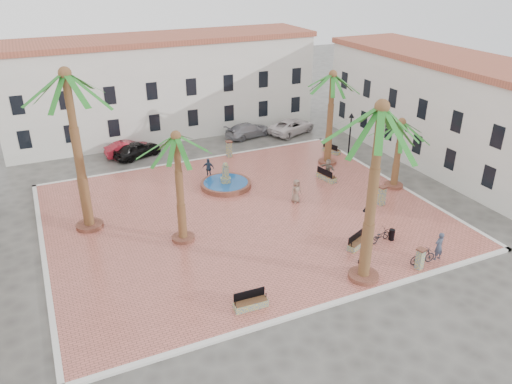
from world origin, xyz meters
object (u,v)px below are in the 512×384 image
at_px(palm_ne, 332,85).
at_px(car_red, 128,149).
at_px(pedestrian_fountain_b, 208,168).
at_px(bicycle_b, 423,256).
at_px(bollard_e, 382,195).
at_px(car_silver, 248,130).
at_px(car_white, 292,126).
at_px(pedestrian_fountain_a, 296,191).
at_px(litter_bin, 392,235).
at_px(pedestrian_north, 179,156).
at_px(palm_e, 401,131).
at_px(pedestrian_east, 328,168).
at_px(fountain, 226,183).
at_px(bench_s, 251,303).
at_px(bollard_n, 229,149).
at_px(palm_s, 380,127).
at_px(lamppost_s, 365,225).
at_px(palm_sw, 177,149).
at_px(bench_e, 326,177).
at_px(lamppost_e, 350,128).
at_px(cyclist_b, 364,261).
at_px(bicycle_a, 381,236).
at_px(bench_se, 357,243).
at_px(bollard_se, 420,258).
at_px(car_black, 137,149).
at_px(cyclist_a, 439,246).
at_px(bench_ne, 331,150).

height_order(palm_ne, car_red, palm_ne).
bearing_deg(pedestrian_fountain_b, bicycle_b, -32.45).
height_order(bollard_e, car_silver, bollard_e).
bearing_deg(car_silver, car_white, -112.04).
distance_m(pedestrian_fountain_a, car_silver, 15.20).
relative_size(litter_bin, pedestrian_north, 0.47).
relative_size(palm_e, pedestrian_east, 3.59).
relative_size(fountain, bench_s, 2.16).
bearing_deg(bollard_n, palm_s, -90.21).
bearing_deg(bollard_n, lamppost_s, -88.00).
xyz_separation_m(palm_sw, pedestrian_north, (3.38, 12.03, -5.33)).
bearing_deg(bench_e, bollard_n, 23.20).
relative_size(lamppost_e, cyclist_b, 2.15).
height_order(palm_s, bicycle_a, palm_s).
height_order(bollard_e, pedestrian_north, pedestrian_north).
distance_m(bench_se, pedestrian_fountain_b, 14.56).
bearing_deg(pedestrian_east, bicycle_b, -27.72).
xyz_separation_m(bollard_n, cyclist_b, (0.01, -20.01, 0.22)).
bearing_deg(pedestrian_north, bench_s, -171.31).
height_order(lamppost_e, car_silver, lamppost_e).
xyz_separation_m(lamppost_s, bollard_e, (5.76, 5.64, -1.82)).
xyz_separation_m(palm_s, cyclist_b, (0.09, 0.20, -7.80)).
distance_m(palm_ne, car_white, 10.75).
relative_size(bollard_se, car_red, 0.32).
distance_m(bench_e, bicycle_b, 12.63).
relative_size(palm_sw, car_black, 1.68).
bearing_deg(lamppost_s, lamppost_e, 58.50).
relative_size(palm_ne, pedestrian_east, 5.20).
distance_m(palm_ne, bollard_se, 17.44).
bearing_deg(lamppost_s, cyclist_a, -19.35).
xyz_separation_m(lamppost_e, bicycle_a, (-6.04, -12.47, -2.45)).
relative_size(cyclist_a, car_silver, 0.37).
bearing_deg(pedestrian_fountain_a, palm_ne, 32.79).
distance_m(lamppost_s, cyclist_b, 2.02).
relative_size(bollard_se, bollard_e, 0.90).
xyz_separation_m(lamppost_e, pedestrian_east, (-3.68, -2.52, -2.09)).
height_order(palm_ne, lamppost_s, palm_ne).
bearing_deg(car_black, cyclist_b, 177.34).
xyz_separation_m(bench_ne, cyclist_b, (-8.78, -17.06, 0.73)).
height_order(bollard_n, car_black, bollard_n).
bearing_deg(bench_e, bench_ne, -46.07).
distance_m(cyclist_b, pedestrian_east, 13.72).
relative_size(lamppost_s, bollard_e, 2.62).
distance_m(palm_ne, bench_ne, 7.03).
xyz_separation_m(palm_e, bollard_se, (-5.89, -9.61, -3.82)).
height_order(lamppost_e, bollard_n, lamppost_e).
distance_m(bench_e, bench_ne, 6.16).
bearing_deg(bollard_n, bollard_se, -80.83).
xyz_separation_m(bench_e, car_silver, (-1.28, 12.51, 0.27)).
height_order(bench_s, litter_bin, bench_s).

